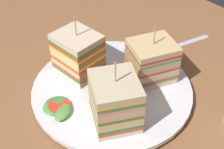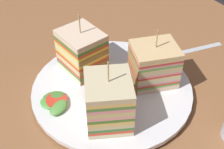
{
  "view_description": "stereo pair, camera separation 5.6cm",
  "coord_description": "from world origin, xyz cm",
  "px_view_note": "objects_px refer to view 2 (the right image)",
  "views": [
    {
      "loc": [
        -32.16,
        27.18,
        40.94
      ],
      "look_at": [
        0.0,
        0.0,
        4.55
      ],
      "focal_mm": 49.83,
      "sensor_mm": 36.0,
      "label": 1
    },
    {
      "loc": [
        -35.46,
        22.71,
        40.94
      ],
      "look_at": [
        0.0,
        0.0,
        4.55
      ],
      "focal_mm": 49.83,
      "sensor_mm": 36.0,
      "label": 2
    }
  ],
  "objects_px": {
    "plate": "(112,89)",
    "chip_pile": "(109,79)",
    "sandwich_wedge_0": "(82,52)",
    "sandwich_wedge_2": "(154,64)",
    "sandwich_wedge_1": "(109,101)",
    "spoon": "(175,53)"
  },
  "relations": [
    {
      "from": "sandwich_wedge_2",
      "to": "chip_pile",
      "type": "relative_size",
      "value": 1.66
    },
    {
      "from": "sandwich_wedge_1",
      "to": "chip_pile",
      "type": "bearing_deg",
      "value": -5.92
    },
    {
      "from": "chip_pile",
      "to": "sandwich_wedge_2",
      "type": "bearing_deg",
      "value": -114.26
    },
    {
      "from": "sandwich_wedge_0",
      "to": "spoon",
      "type": "distance_m",
      "value": 0.21
    },
    {
      "from": "plate",
      "to": "spoon",
      "type": "distance_m",
      "value": 0.18
    },
    {
      "from": "plate",
      "to": "sandwich_wedge_1",
      "type": "height_order",
      "value": "sandwich_wedge_1"
    },
    {
      "from": "sandwich_wedge_0",
      "to": "chip_pile",
      "type": "bearing_deg",
      "value": 8.49
    },
    {
      "from": "sandwich_wedge_2",
      "to": "chip_pile",
      "type": "bearing_deg",
      "value": -4.77
    },
    {
      "from": "sandwich_wedge_2",
      "to": "chip_pile",
      "type": "distance_m",
      "value": 0.09
    },
    {
      "from": "sandwich_wedge_0",
      "to": "sandwich_wedge_1",
      "type": "xyz_separation_m",
      "value": [
        -0.14,
        0.03,
        0.0
      ]
    },
    {
      "from": "plate",
      "to": "chip_pile",
      "type": "relative_size",
      "value": 4.39
    },
    {
      "from": "plate",
      "to": "sandwich_wedge_2",
      "type": "relative_size",
      "value": 2.65
    },
    {
      "from": "sandwich_wedge_0",
      "to": "sandwich_wedge_2",
      "type": "distance_m",
      "value": 0.14
    },
    {
      "from": "sandwich_wedge_1",
      "to": "spoon",
      "type": "distance_m",
      "value": 0.25
    },
    {
      "from": "plate",
      "to": "chip_pile",
      "type": "bearing_deg",
      "value": 8.04
    },
    {
      "from": "plate",
      "to": "spoon",
      "type": "bearing_deg",
      "value": -81.49
    },
    {
      "from": "sandwich_wedge_2",
      "to": "chip_pile",
      "type": "xyz_separation_m",
      "value": [
        0.03,
        0.08,
        -0.02
      ]
    },
    {
      "from": "plate",
      "to": "sandwich_wedge_2",
      "type": "distance_m",
      "value": 0.09
    },
    {
      "from": "sandwich_wedge_0",
      "to": "sandwich_wedge_1",
      "type": "height_order",
      "value": "same"
    },
    {
      "from": "sandwich_wedge_0",
      "to": "chip_pile",
      "type": "relative_size",
      "value": 1.79
    },
    {
      "from": "plate",
      "to": "spoon",
      "type": "relative_size",
      "value": 1.87
    },
    {
      "from": "sandwich_wedge_1",
      "to": "chip_pile",
      "type": "distance_m",
      "value": 0.09
    }
  ]
}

